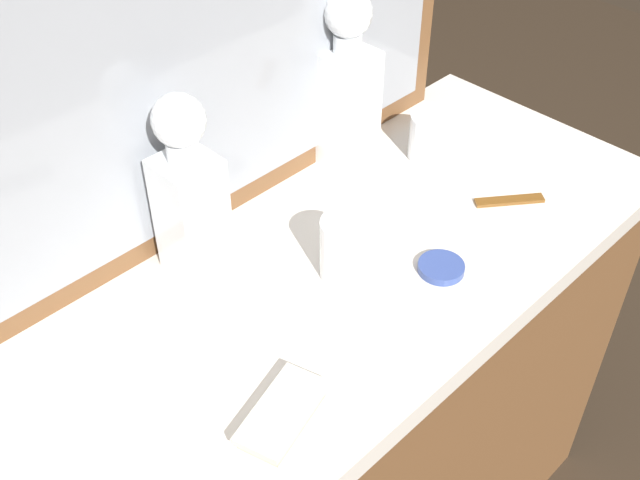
{
  "coord_description": "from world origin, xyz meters",
  "views": [
    {
      "loc": [
        -0.58,
        -0.58,
        1.63
      ],
      "look_at": [
        0.0,
        0.0,
        0.91
      ],
      "focal_mm": 44.01,
      "sensor_mm": 36.0,
      "label": 1
    }
  ],
  "objects_px": {
    "crystal_tumbler_center": "(345,251)",
    "porcelain_dish": "(441,268)",
    "crystal_decanter_front": "(346,97)",
    "crystal_tumbler_far_right": "(433,138)",
    "silver_brush_left": "(282,415)",
    "tortoiseshell_comb": "(509,200)",
    "crystal_decanter_far_left": "(190,204)"
  },
  "relations": [
    {
      "from": "crystal_tumbler_center",
      "to": "porcelain_dish",
      "type": "height_order",
      "value": "crystal_tumbler_center"
    },
    {
      "from": "crystal_decanter_front",
      "to": "porcelain_dish",
      "type": "distance_m",
      "value": 0.34
    },
    {
      "from": "crystal_tumbler_far_right",
      "to": "porcelain_dish",
      "type": "relative_size",
      "value": 1.22
    },
    {
      "from": "crystal_tumbler_center",
      "to": "crystal_tumbler_far_right",
      "type": "relative_size",
      "value": 1.16
    },
    {
      "from": "silver_brush_left",
      "to": "crystal_tumbler_center",
      "type": "bearing_deg",
      "value": 27.8
    },
    {
      "from": "crystal_tumbler_center",
      "to": "crystal_tumbler_far_right",
      "type": "bearing_deg",
      "value": 17.11
    },
    {
      "from": "crystal_tumbler_far_right",
      "to": "porcelain_dish",
      "type": "distance_m",
      "value": 0.3
    },
    {
      "from": "crystal_tumbler_center",
      "to": "crystal_tumbler_far_right",
      "type": "distance_m",
      "value": 0.34
    },
    {
      "from": "silver_brush_left",
      "to": "tortoiseshell_comb",
      "type": "bearing_deg",
      "value": 5.63
    },
    {
      "from": "crystal_tumbler_far_right",
      "to": "silver_brush_left",
      "type": "xyz_separation_m",
      "value": [
        -0.57,
        -0.23,
        -0.02
      ]
    },
    {
      "from": "crystal_tumbler_far_right",
      "to": "crystal_decanter_far_left",
      "type": "bearing_deg",
      "value": 172.09
    },
    {
      "from": "tortoiseshell_comb",
      "to": "crystal_tumbler_far_right",
      "type": "bearing_deg",
      "value": 85.58
    },
    {
      "from": "crystal_tumbler_far_right",
      "to": "crystal_decanter_front",
      "type": "bearing_deg",
      "value": 139.37
    },
    {
      "from": "crystal_decanter_front",
      "to": "silver_brush_left",
      "type": "height_order",
      "value": "crystal_decanter_front"
    },
    {
      "from": "crystal_tumbler_center",
      "to": "crystal_decanter_far_left",
      "type": "bearing_deg",
      "value": 130.16
    },
    {
      "from": "crystal_tumbler_far_right",
      "to": "tortoiseshell_comb",
      "type": "xyz_separation_m",
      "value": [
        -0.01,
        -0.17,
        -0.03
      ]
    },
    {
      "from": "crystal_decanter_far_left",
      "to": "crystal_tumbler_far_right",
      "type": "bearing_deg",
      "value": -7.91
    },
    {
      "from": "crystal_tumbler_center",
      "to": "silver_brush_left",
      "type": "xyz_separation_m",
      "value": [
        -0.24,
        -0.13,
        -0.03
      ]
    },
    {
      "from": "crystal_decanter_far_left",
      "to": "silver_brush_left",
      "type": "bearing_deg",
      "value": -109.25
    },
    {
      "from": "crystal_tumbler_center",
      "to": "silver_brush_left",
      "type": "relative_size",
      "value": 0.68
    },
    {
      "from": "silver_brush_left",
      "to": "crystal_tumbler_far_right",
      "type": "bearing_deg",
      "value": 21.86
    },
    {
      "from": "silver_brush_left",
      "to": "porcelain_dish",
      "type": "distance_m",
      "value": 0.35
    },
    {
      "from": "crystal_decanter_far_left",
      "to": "silver_brush_left",
      "type": "height_order",
      "value": "crystal_decanter_far_left"
    },
    {
      "from": "crystal_decanter_front",
      "to": "tortoiseshell_comb",
      "type": "height_order",
      "value": "crystal_decanter_front"
    },
    {
      "from": "crystal_tumbler_center",
      "to": "tortoiseshell_comb",
      "type": "height_order",
      "value": "crystal_tumbler_center"
    },
    {
      "from": "crystal_decanter_far_left",
      "to": "silver_brush_left",
      "type": "distance_m",
      "value": 0.33
    },
    {
      "from": "porcelain_dish",
      "to": "crystal_decanter_front",
      "type": "bearing_deg",
      "value": 70.34
    },
    {
      "from": "crystal_tumbler_center",
      "to": "tortoiseshell_comb",
      "type": "bearing_deg",
      "value": -13.07
    },
    {
      "from": "crystal_tumbler_center",
      "to": "crystal_decanter_front",
      "type": "bearing_deg",
      "value": 43.48
    },
    {
      "from": "crystal_decanter_far_left",
      "to": "crystal_tumbler_far_right",
      "type": "xyz_separation_m",
      "value": [
        0.47,
        -0.07,
        -0.08
      ]
    },
    {
      "from": "silver_brush_left",
      "to": "tortoiseshell_comb",
      "type": "distance_m",
      "value": 0.56
    },
    {
      "from": "crystal_decanter_front",
      "to": "silver_brush_left",
      "type": "bearing_deg",
      "value": -144.12
    }
  ]
}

